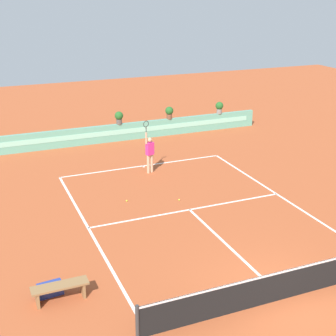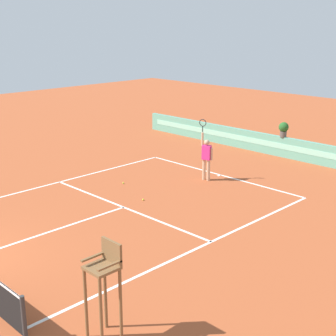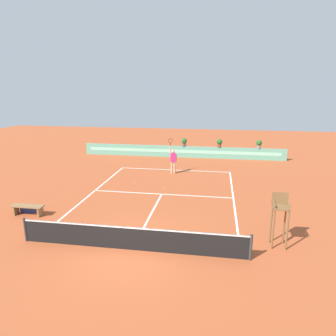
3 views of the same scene
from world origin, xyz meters
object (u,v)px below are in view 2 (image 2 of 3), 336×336
at_px(tennis_ball_mid_court, 143,200).
at_px(potted_plant_centre, 284,129).
at_px(tennis_player, 206,156).
at_px(tennis_ball_near_baseline, 123,183).
at_px(umpire_chair, 105,279).

relative_size(tennis_ball_mid_court, potted_plant_centre, 0.09).
distance_m(tennis_player, tennis_ball_near_baseline, 3.62).
height_order(umpire_chair, tennis_player, tennis_player).
xyz_separation_m(tennis_player, tennis_ball_near_baseline, (-2.07, -2.79, -1.02)).
bearing_deg(tennis_ball_near_baseline, potted_plant_centre, 74.67).
xyz_separation_m(umpire_chair, tennis_ball_mid_court, (-5.58, 6.11, -1.31)).
height_order(tennis_player, potted_plant_centre, tennis_player).
bearing_deg(tennis_player, potted_plant_centre, 87.97).
bearing_deg(potted_plant_centre, umpire_chair, -70.49).
xyz_separation_m(umpire_chair, tennis_ball_near_baseline, (-7.63, 6.85, -1.31)).
relative_size(umpire_chair, tennis_ball_near_baseline, 31.47).
xyz_separation_m(tennis_player, potted_plant_centre, (0.19, 5.49, 0.36)).
bearing_deg(tennis_ball_near_baseline, umpire_chair, -41.94).
height_order(umpire_chair, tennis_ball_near_baseline, umpire_chair).
bearing_deg(tennis_player, umpire_chair, -60.06).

